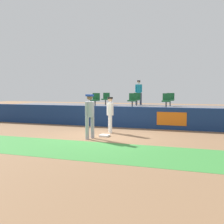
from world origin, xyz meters
name	(u,v)px	position (x,y,z in m)	size (l,w,h in m)	color
ground_plane	(102,137)	(0.00, 0.00, 0.00)	(60.00, 60.00, 0.00)	#846042
grass_foreground_strip	(75,149)	(0.00, -2.58, 0.00)	(18.00, 2.80, 0.01)	#388438
first_base	(105,136)	(0.06, 0.13, 0.04)	(0.40, 0.40, 0.08)	white
player_fielder_home	(110,112)	(-0.06, 1.21, 0.98)	(0.44, 0.55, 1.70)	white
player_runner_visitor	(90,113)	(-0.32, -0.60, 1.08)	(0.45, 0.50, 1.86)	#9EA3AD
field_wall	(123,117)	(0.01, 3.20, 0.57)	(18.00, 0.26, 1.14)	navy
bleacher_platform	(135,114)	(0.00, 5.77, 0.50)	(18.00, 4.80, 1.01)	#59595E
seat_back_left	(106,98)	(-2.21, 6.44, 1.48)	(0.46, 0.44, 0.84)	#4C4C51
seat_back_center	(137,98)	(-0.05, 6.44, 1.48)	(0.45, 0.44, 0.84)	#4C4C51
seat_front_left	(96,99)	(-2.23, 4.64, 1.48)	(0.47, 0.44, 0.84)	#4C4C51
seat_front_center	(133,99)	(0.14, 4.64, 1.48)	(0.48, 0.44, 0.84)	#4C4C51
seat_front_right	(166,100)	(2.12, 4.64, 1.48)	(0.45, 0.44, 0.84)	#4C4C51
seat_back_right	(170,99)	(2.12, 6.44, 1.48)	(0.47, 0.44, 0.84)	#4C4C51
spectator_hooded	(139,91)	(-0.17, 7.47, 1.98)	(0.46, 0.39, 1.68)	#33384C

